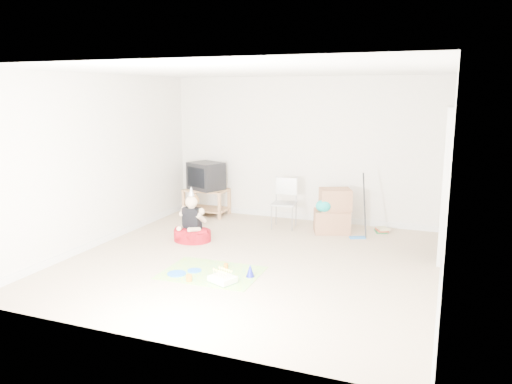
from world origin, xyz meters
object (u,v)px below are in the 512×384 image
(tv_stand, at_px, (207,200))
(crt_tv, at_px, (206,176))
(cardboard_boxes, at_px, (333,212))
(birthday_cake, at_px, (223,280))
(seated_woman, at_px, (192,229))
(folding_chair, at_px, (284,204))

(tv_stand, relative_size, crt_tv, 1.36)
(cardboard_boxes, distance_m, birthday_cake, 2.87)
(seated_woman, bearing_deg, cardboard_boxes, 33.55)
(tv_stand, bearing_deg, seated_woman, -70.83)
(tv_stand, relative_size, birthday_cake, 2.21)
(cardboard_boxes, bearing_deg, crt_tv, 173.19)
(crt_tv, bearing_deg, seated_woman, -47.73)
(cardboard_boxes, distance_m, seated_woman, 2.36)
(crt_tv, height_order, cardboard_boxes, crt_tv)
(cardboard_boxes, xyz_separation_m, birthday_cake, (-0.75, -2.76, -0.31))
(tv_stand, distance_m, crt_tv, 0.47)
(tv_stand, distance_m, birthday_cake, 3.54)
(tv_stand, bearing_deg, crt_tv, 135.00)
(folding_chair, distance_m, birthday_cake, 2.75)
(tv_stand, relative_size, seated_woman, 0.93)
(seated_woman, bearing_deg, tv_stand, 109.17)
(folding_chair, relative_size, birthday_cake, 2.40)
(cardboard_boxes, relative_size, birthday_cake, 2.00)
(tv_stand, distance_m, folding_chair, 1.71)
(crt_tv, xyz_separation_m, cardboard_boxes, (2.52, -0.30, -0.41))
(crt_tv, height_order, birthday_cake, crt_tv)
(cardboard_boxes, bearing_deg, tv_stand, 173.19)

